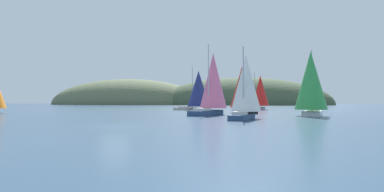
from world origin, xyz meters
TOP-DOWN VIEW (x-y plane):
  - ground_plane at (0.00, 0.00)m, footprint 360.00×360.00m
  - headland_center at (5.00, 135.00)m, footprint 87.80×44.00m
  - headland_left at (-55.00, 135.00)m, footprint 83.75×44.00m
  - sailboat_navy_sail at (-0.40, 43.54)m, footprint 9.48×7.02m
  - sailboat_green_sail at (19.65, 21.90)m, footprint 5.41×9.12m
  - sailboat_pink_spinnaker at (5.45, 23.37)m, footprint 5.71×8.66m
  - sailboat_red_spinnaker at (13.01, 53.51)m, footprint 7.28×4.41m
  - sailboat_scarlet_sail at (9.65, 31.69)m, footprint 5.43×8.11m
  - sailboat_white_mainsail at (10.75, 13.61)m, footprint 4.26×7.26m

SIDE VIEW (x-z plane):
  - ground_plane at x=0.00m, z-range 0.00..0.00m
  - headland_center at x=5.00m, z-range -13.39..13.39m
  - headland_left at x=-55.00m, z-range -13.41..13.41m
  - sailboat_white_mainsail at x=10.75m, z-range -0.25..8.37m
  - sailboat_scarlet_sail at x=9.65m, z-range 0.13..8.47m
  - sailboat_red_spinnaker at x=13.01m, z-range -0.18..8.83m
  - sailboat_navy_sail at x=-0.40m, z-range -0.32..9.42m
  - sailboat_green_sail at x=19.65m, z-range -0.08..9.52m
  - sailboat_pink_spinnaker at x=5.45m, z-range -0.45..10.25m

